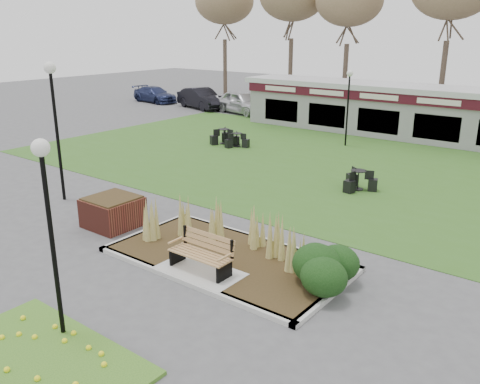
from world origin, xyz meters
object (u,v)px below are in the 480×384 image
Objects in this scene: food_pavilion at (446,115)px; car_black at (201,98)px; park_bench at (203,252)px; lamp_post_far_left at (349,91)px; bistro_set_b at (237,142)px; brick_planter at (113,211)px; lamp_post_near_left at (47,197)px; bistro_set_a at (224,139)px; lamp_post_mid_left at (54,101)px; bistro_set_d at (358,183)px; car_silver at (242,102)px; car_blue at (155,94)px.

car_black is (-18.53, 1.04, -0.69)m from food_pavilion.
car_black is (-18.53, 20.75, 0.19)m from park_bench.
food_pavilion is 5.77m from lamp_post_far_left.
bistro_set_b is at bearing -139.95° from lamp_post_far_left.
brick_planter is 0.37× the size of lamp_post_near_left.
park_bench reaches higher than bistro_set_b.
brick_planter is 19.49m from food_pavilion.
park_bench is at bearing -122.37° from car_black.
lamp_post_far_left is 2.63× the size of bistro_set_a.
brick_planter reaches higher than bistro_set_b.
lamp_post_near_left is at bearing -96.75° from park_bench.
lamp_post_mid_left is at bearing 170.42° from park_bench.
bistro_set_a is 9.73m from bistro_set_d.
food_pavilion is 11.37m from bistro_set_b.
bistro_set_a is (-9.14, -7.69, -1.19)m from food_pavilion.
car_silver is at bearing 108.97° from lamp_post_mid_left.
car_black is at bearing 103.70° from car_silver.
brick_planter is at bearing 170.31° from park_bench.
brick_planter is 0.32× the size of car_black.
car_black reaches higher than bistro_set_b.
food_pavilion is 6.30× the size of lamp_post_far_left.
bistro_set_d is 0.30× the size of car_black.
lamp_post_near_left is at bearing -136.35° from car_silver.
lamp_post_mid_left is 14.85m from lamp_post_far_left.
lamp_post_mid_left is at bearing -83.29° from bistro_set_a.
lamp_post_mid_left reaches higher than bistro_set_a.
car_black is at bearing 125.24° from brick_planter.
lamp_post_mid_left reaches higher than lamp_post_near_left.
lamp_post_far_left is at bearing 73.97° from lamp_post_mid_left.
car_silver is at bearing 119.96° from lamp_post_near_left.
bistro_set_b is at bearing 124.48° from park_bench.
car_silver reaches higher than bistro_set_a.
park_bench is 1.14× the size of bistro_set_a.
lamp_post_far_left is 6.29m from bistro_set_b.
lamp_post_near_left is 30.53m from car_black.
lamp_post_near_left is (-0.44, -3.75, 2.36)m from park_bench.
car_silver is at bearing 140.89° from bistro_set_d.
brick_planter is 1.06× the size of bistro_set_d.
food_pavilion is 10.92m from bistro_set_d.
park_bench is 14.44m from bistro_set_b.
lamp_post_far_left is (0.61, 14.84, 2.37)m from brick_planter.
car_blue reaches higher than park_bench.
lamp_post_far_left is (-3.35, 19.34, -0.10)m from lamp_post_near_left.
brick_planter is at bearing -92.35° from lamp_post_far_left.
car_blue is at bearing 150.08° from bistro_set_b.
park_bench is at bearing -90.00° from food_pavilion.
car_silver is (-14.62, 11.89, 0.55)m from bistro_set_d.
park_bench is 4.45m from lamp_post_near_left.
food_pavilion reaches higher than car_black.
lamp_post_mid_left is 3.45× the size of bistro_set_d.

